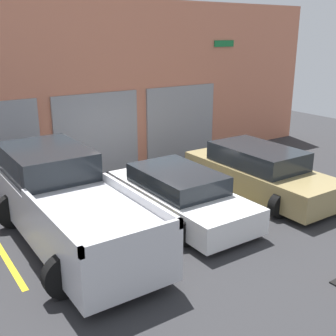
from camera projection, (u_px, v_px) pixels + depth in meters
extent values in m
plane|color=#2D2D30|center=(154.00, 200.00, 11.33)|extent=(28.00, 28.00, 0.00)
cube|color=#D17A5B|center=(97.00, 88.00, 13.12)|extent=(17.81, 0.60, 5.32)
cube|color=#939399|center=(98.00, 134.00, 13.17)|extent=(2.82, 0.08, 2.56)
cube|color=#939399|center=(181.00, 122.00, 14.89)|extent=(2.82, 0.08, 2.56)
cube|color=#197238|center=(224.00, 44.00, 15.08)|extent=(0.90, 0.03, 0.22)
cube|color=silver|center=(73.00, 214.00, 8.73)|extent=(1.83, 5.27, 0.98)
cube|color=#1E2328|center=(46.00, 161.00, 9.62)|extent=(1.68, 2.37, 0.62)
cube|color=silver|center=(48.00, 219.00, 7.15)|extent=(0.08, 2.90, 0.18)
cube|color=silver|center=(137.00, 197.00, 8.08)|extent=(0.08, 2.90, 0.18)
cube|color=silver|center=(134.00, 237.00, 6.50)|extent=(1.83, 0.08, 0.18)
cylinder|color=black|center=(14.00, 211.00, 9.68)|extent=(0.81, 0.22, 0.81)
cylinder|color=black|center=(79.00, 196.00, 10.54)|extent=(0.81, 0.22, 0.81)
cylinder|color=black|center=(66.00, 275.00, 7.10)|extent=(0.81, 0.22, 0.81)
cylinder|color=black|center=(147.00, 249.00, 7.96)|extent=(0.81, 0.22, 0.81)
cube|color=white|center=(179.00, 199.00, 10.27)|extent=(1.72, 4.25, 0.58)
cube|color=#1E2328|center=(177.00, 179.00, 10.20)|extent=(1.51, 2.34, 0.44)
cylinder|color=black|center=(127.00, 194.00, 10.94)|extent=(0.61, 0.22, 0.61)
cylinder|color=black|center=(174.00, 183.00, 11.74)|extent=(0.61, 0.22, 0.61)
cylinder|color=black|center=(187.00, 232.00, 8.87)|extent=(0.61, 0.22, 0.61)
cylinder|color=black|center=(239.00, 215.00, 9.67)|extent=(0.61, 0.22, 0.61)
cube|color=#9E8956|center=(259.00, 177.00, 11.71)|extent=(1.73, 4.62, 0.67)
cube|color=#1E2328|center=(257.00, 156.00, 11.62)|extent=(1.52, 2.54, 0.51)
cylinder|color=black|center=(205.00, 174.00, 12.48)|extent=(0.62, 0.22, 0.62)
cylinder|color=black|center=(243.00, 165.00, 13.29)|extent=(0.62, 0.22, 0.62)
cylinder|color=black|center=(279.00, 205.00, 10.22)|extent=(0.62, 0.22, 0.62)
cylinder|color=black|center=(319.00, 192.00, 11.03)|extent=(0.62, 0.22, 0.62)
cube|color=gold|center=(9.00, 264.00, 8.22)|extent=(0.12, 2.20, 0.01)
cube|color=gold|center=(131.00, 229.00, 9.67)|extent=(0.12, 2.20, 0.01)
cube|color=gold|center=(221.00, 203.00, 11.12)|extent=(0.12, 2.20, 0.01)
cube|color=gold|center=(290.00, 184.00, 12.58)|extent=(0.12, 2.20, 0.01)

